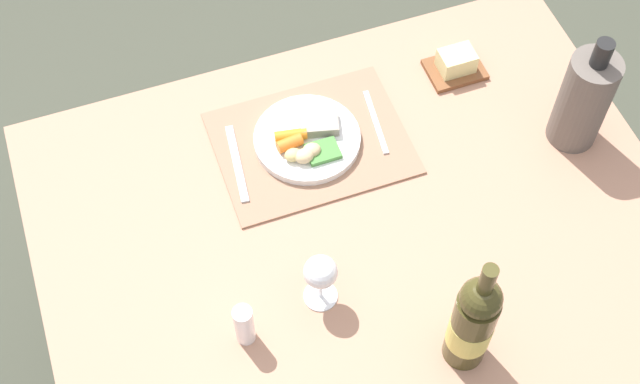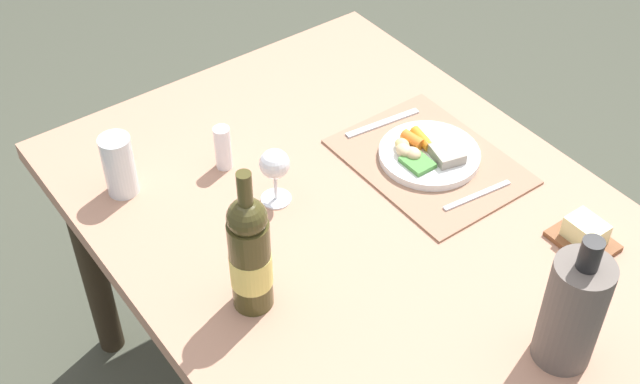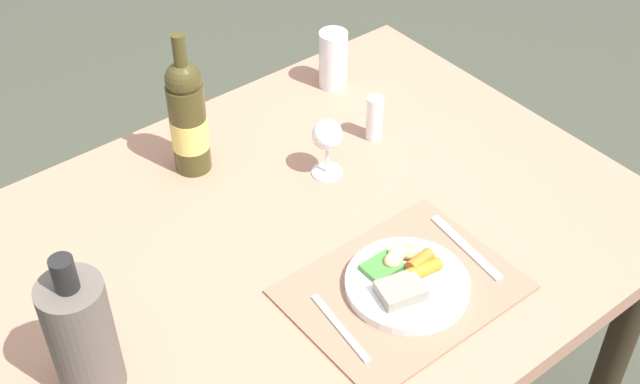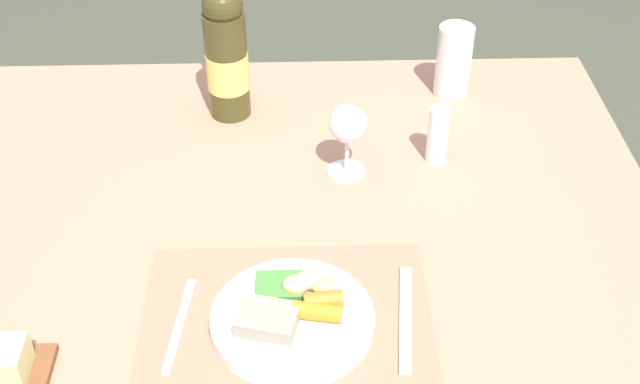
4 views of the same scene
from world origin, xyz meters
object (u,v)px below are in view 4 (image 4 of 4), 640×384
Objects in this scene: water_tumbler at (453,65)px; wine_glass at (348,127)px; dinner_plate at (293,315)px; knife at (405,318)px; fork at (180,325)px; salt_shaker at (438,135)px; wine_bottle at (226,53)px; dining_table at (273,257)px.

wine_glass is at bearing -131.24° from water_tumbler.
dinner_plate reaches higher than knife.
fork is 0.58m from salt_shaker.
wine_bottle is 2.25× the size of water_tumbler.
water_tumbler is (0.48, 0.62, 0.06)m from fork.
wine_glass is at bearing -42.70° from wine_bottle.
wine_bottle is (-0.38, 0.17, 0.08)m from salt_shaker.
dining_table is 0.36m from salt_shaker.
knife reaches higher than dining_table.
wine_glass is 0.17m from salt_shaker.
salt_shaker is (0.42, 0.39, 0.05)m from fork.
dining_table is 7.42× the size of fork.
fork is 0.57m from wine_bottle.
knife is at bearing 0.39° from dinner_plate.
fork is (-0.16, -0.00, -0.01)m from dinner_plate.
dining_table is 0.26m from wine_glass.
dining_table is 5.62× the size of dinner_plate.
water_tumbler reaches higher than fork.
fork is at bearing -137.12° from salt_shaker.
water_tumbler is at bearing 48.76° from wine_glass.
water_tumbler is (0.36, 0.38, 0.16)m from dining_table.
dinner_plate reaches higher than fork.
wine_glass is 0.41× the size of wine_bottle.
dinner_plate is 1.71× the size of wine_glass.
knife is at bearing -79.72° from wine_glass.
wine_glass is 0.30m from wine_bottle.
water_tumbler is at bearing 58.29° from fork.
wine_glass is 1.25× the size of salt_shaker.
dinner_plate is 0.58m from wine_bottle.
salt_shaker is 0.23m from water_tumbler.
dinner_plate is 0.16m from fork.
salt_shaker is at bearing -23.76° from wine_bottle.
wine_bottle reaches higher than salt_shaker.
water_tumbler reaches higher than dining_table.
water_tumbler is (0.32, 0.61, 0.04)m from dinner_plate.
dinner_plate is 0.16m from knife.
water_tumbler reaches higher than knife.
knife is 1.85× the size of salt_shaker.
dinner_plate is 1.16× the size of knife.
wine_bottle is (-0.22, 0.20, 0.03)m from wine_glass.
fork is 1.62× the size of salt_shaker.
salt_shaker is (0.16, 0.03, -0.04)m from wine_glass.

